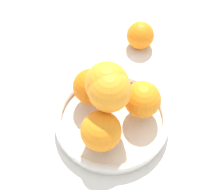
% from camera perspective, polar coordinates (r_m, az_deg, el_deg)
% --- Properties ---
extents(ground_plane, '(4.00, 4.00, 0.00)m').
position_cam_1_polar(ground_plane, '(0.69, 0.00, -5.26)').
color(ground_plane, silver).
extents(fruit_bowl, '(0.25, 0.25, 0.03)m').
position_cam_1_polar(fruit_bowl, '(0.68, 0.00, -4.51)').
color(fruit_bowl, silver).
rests_on(fruit_bowl, ground_plane).
extents(orange_pile, '(0.19, 0.18, 0.15)m').
position_cam_1_polar(orange_pile, '(0.61, -0.29, -0.56)').
color(orange_pile, orange).
rests_on(orange_pile, fruit_bowl).
extents(stray_orange, '(0.07, 0.07, 0.07)m').
position_cam_1_polar(stray_orange, '(0.82, 5.19, 10.79)').
color(stray_orange, orange).
rests_on(stray_orange, ground_plane).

